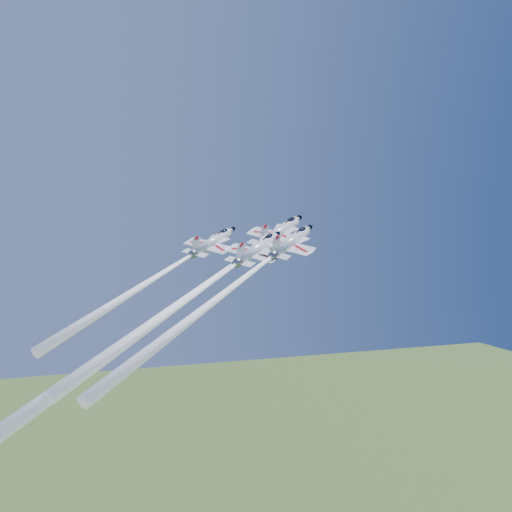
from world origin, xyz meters
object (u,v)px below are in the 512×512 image
object	(u,v)px
jet_slot	(199,290)
jet_lead	(203,287)
jet_left	(161,274)
jet_right	(233,286)

from	to	relation	value
jet_slot	jet_lead	bearing A→B (deg)	110.12
jet_left	jet_slot	world-z (taller)	jet_slot
jet_lead	jet_left	xyz separation A→B (m)	(-5.10, 7.72, 1.42)
jet_lead	jet_slot	bearing A→B (deg)	-69.88
jet_right	jet_slot	bearing A→B (deg)	-142.44
jet_lead	jet_slot	xyz separation A→B (m)	(-1.09, -2.16, -0.28)
jet_right	jet_slot	xyz separation A→B (m)	(-4.93, 0.82, -0.52)
jet_left	jet_right	bearing A→B (deg)	-3.12
jet_left	jet_lead	bearing A→B (deg)	-9.57
jet_left	jet_slot	size ratio (longest dim) A/B	0.88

